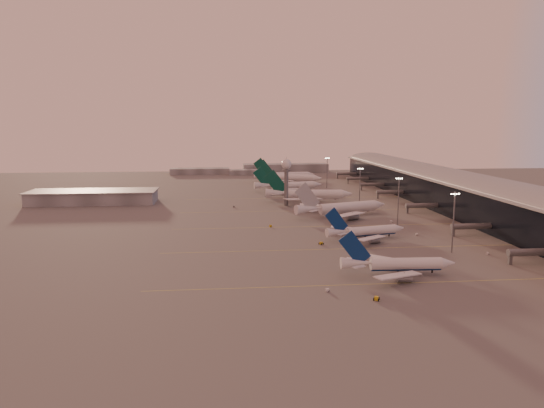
{
  "coord_description": "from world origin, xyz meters",
  "views": [
    {
      "loc": [
        -32.61,
        -183.21,
        52.08
      ],
      "look_at": [
        -8.86,
        69.51,
        9.51
      ],
      "focal_mm": 32.0,
      "sensor_mm": 36.0,
      "label": 1
    }
  ],
  "objects": [
    {
      "name": "greentail_d",
      "position": [
        22.47,
        257.28,
        3.45
      ],
      "size": [
        53.8,
        43.3,
        19.54
      ],
      "color": "silver",
      "rests_on": "ground"
    },
    {
      "name": "mast_b",
      "position": [
        55.0,
        55.0,
        13.74
      ],
      "size": [
        3.6,
        0.56,
        25.0
      ],
      "color": "slate",
      "rests_on": "ground"
    },
    {
      "name": "mast_d",
      "position": [
        48.0,
        200.0,
        13.74
      ],
      "size": [
        3.6,
        0.56,
        25.0
      ],
      "color": "slate",
      "rests_on": "ground"
    },
    {
      "name": "taxiway_markings",
      "position": [
        30.0,
        56.0,
        0.01
      ],
      "size": [
        180.0,
        185.25,
        0.02
      ],
      "color": "#CEC749",
      "rests_on": "ground"
    },
    {
      "name": "greentail_b",
      "position": [
        14.56,
        182.59,
        3.48
      ],
      "size": [
        54.06,
        43.4,
        19.68
      ],
      "color": "silver",
      "rests_on": "ground"
    },
    {
      "name": "ground",
      "position": [
        0.0,
        0.0,
        0.0
      ],
      "size": [
        700.0,
        700.0,
        0.0
      ],
      "primitive_type": "plane",
      "color": "#4F4D4D",
      "rests_on": "ground"
    },
    {
      "name": "gsv_tug_mid",
      "position": [
        7.72,
        18.12,
        0.54
      ],
      "size": [
        4.04,
        4.18,
        1.04
      ],
      "color": "gold",
      "rests_on": "ground"
    },
    {
      "name": "greentail_a",
      "position": [
        22.14,
        133.28,
        3.79
      ],
      "size": [
        59.09,
        47.53,
        21.47
      ],
      "color": "silver",
      "rests_on": "ground"
    },
    {
      "name": "gsv_catering_a",
      "position": [
        71.22,
        -4.16,
        1.95
      ],
      "size": [
        5.19,
        3.86,
        3.9
      ],
      "color": "silver",
      "rests_on": "ground"
    },
    {
      "name": "hangar",
      "position": [
        -120.0,
        140.0,
        4.32
      ],
      "size": [
        82.0,
        27.0,
        8.5
      ],
      "color": "slate",
      "rests_on": "ground"
    },
    {
      "name": "gsv_catering_b",
      "position": [
        53.87,
        60.6,
        2.03
      ],
      "size": [
        5.37,
        3.5,
        4.06
      ],
      "color": "silver",
      "rests_on": "ground"
    },
    {
      "name": "gsv_truck_d",
      "position": [
        -28.43,
        115.79,
        1.14
      ],
      "size": [
        2.26,
        5.61,
        2.24
      ],
      "color": "#585A5D",
      "rests_on": "ground"
    },
    {
      "name": "gsv_tug_near",
      "position": [
        11.12,
        -49.59,
        0.57
      ],
      "size": [
        3.82,
        4.51,
        1.11
      ],
      "color": "gold",
      "rests_on": "ground"
    },
    {
      "name": "greentail_c",
      "position": [
        20.31,
        231.31,
        3.9
      ],
      "size": [
        58.26,
        46.24,
        22.08
      ],
      "color": "silver",
      "rests_on": "ground"
    },
    {
      "name": "gsv_truck_b",
      "position": [
        56.15,
        30.94,
        1.02
      ],
      "size": [
        5.02,
        2.07,
        1.99
      ],
      "color": "silver",
      "rests_on": "ground"
    },
    {
      "name": "terminal",
      "position": [
        107.88,
        110.09,
        10.52
      ],
      "size": [
        57.0,
        362.0,
        23.04
      ],
      "color": "black",
      "rests_on": "ground"
    },
    {
      "name": "gsv_tug_far",
      "position": [
        24.71,
        109.51,
        0.5
      ],
      "size": [
        2.35,
        3.56,
        0.96
      ],
      "color": "silver",
      "rests_on": "ground"
    },
    {
      "name": "mast_c",
      "position": [
        50.0,
        110.0,
        13.74
      ],
      "size": [
        3.6,
        0.56,
        25.0
      ],
      "color": "slate",
      "rests_on": "ground"
    },
    {
      "name": "narrowbody_mid",
      "position": [
        29.75,
        25.43,
        3.17
      ],
      "size": [
        39.51,
        31.19,
        15.64
      ],
      "color": "silver",
      "rests_on": "ground"
    },
    {
      "name": "widebody_white",
      "position": [
        32.03,
        80.58,
        3.58
      ],
      "size": [
        56.64,
        44.67,
        20.63
      ],
      "color": "silver",
      "rests_on": "ground"
    },
    {
      "name": "narrowbody_near",
      "position": [
        25.81,
        -26.56,
        3.24
      ],
      "size": [
        41.03,
        32.72,
        16.02
      ],
      "color": "silver",
      "rests_on": "ground"
    },
    {
      "name": "gsv_tug_hangar",
      "position": [
        48.36,
        156.94,
        0.54
      ],
      "size": [
        3.68,
        2.26,
        1.04
      ],
      "color": "#585A5D",
      "rests_on": "ground"
    },
    {
      "name": "mast_a",
      "position": [
        58.0,
        0.0,
        13.74
      ],
      "size": [
        3.6,
        0.56,
        25.0
      ],
      "color": "slate",
      "rests_on": "ground"
    },
    {
      "name": "gsv_truck_c",
      "position": [
        -10.54,
        55.99,
        1.1
      ],
      "size": [
        5.66,
        3.51,
        2.15
      ],
      "color": "gold",
      "rests_on": "ground"
    },
    {
      "name": "radar_tower",
      "position": [
        5.0,
        120.0,
        20.95
      ],
      "size": [
        6.4,
        6.4,
        31.1
      ],
      "color": "slate",
      "rests_on": "ground"
    },
    {
      "name": "gsv_truck_a",
      "position": [
        -1.45,
        -40.69,
        1.01
      ],
      "size": [
        5.16,
        2.7,
        1.98
      ],
      "color": "silver",
      "rests_on": "ground"
    },
    {
      "name": "distant_horizon",
      "position": [
        2.62,
        325.14,
        3.89
      ],
      "size": [
        165.0,
        37.5,
        9.0
      ],
      "color": "slate",
      "rests_on": "ground"
    }
  ]
}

